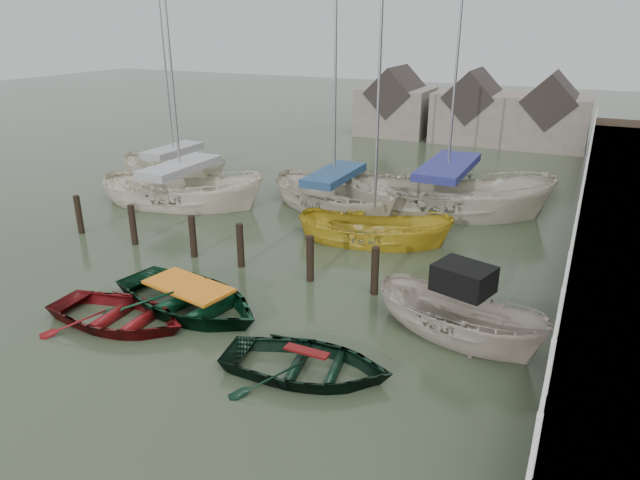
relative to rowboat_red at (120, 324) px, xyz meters
The scene contains 13 objects.
ground 2.43m from the rowboat_red, 34.59° to the left, with size 120.00×120.00×0.00m, color #293421.
pier 16.18m from the rowboat_red, 44.76° to the left, with size 3.04×32.00×2.70m.
mooring_pilings 4.50m from the rowboat_red, 78.57° to the left, with size 13.72×0.22×1.80m.
far_sheds 27.59m from the rowboat_red, 84.09° to the left, with size 14.00×4.08×4.39m.
rowboat_red is the anchor object (origin of this frame).
rowboat_green 1.79m from the rowboat_red, 49.87° to the left, with size 3.27×4.58×0.95m, color black.
rowboat_dkgreen 5.26m from the rowboat_red, ahead, with size 2.67×3.73×0.77m, color black.
motorboat 8.41m from the rowboat_red, 21.67° to the left, with size 4.72×2.86×2.64m.
sailboat_a 9.94m from the rowboat_red, 119.17° to the left, with size 7.43×4.21×10.62m.
sailboat_b 10.70m from the rowboat_red, 83.94° to the left, with size 6.91×4.76×11.44m.
sailboat_c 8.98m from the rowboat_red, 65.30° to the left, with size 5.64×2.96×10.74m.
sailboat_d 13.44m from the rowboat_red, 67.40° to the left, with size 8.64×4.77×12.12m.
sailboat_e 14.17m from the rowboat_red, 123.40° to the left, with size 5.99×2.32×9.92m.
Camera 1 is at (8.05, -10.57, 7.18)m, focal length 32.00 mm.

